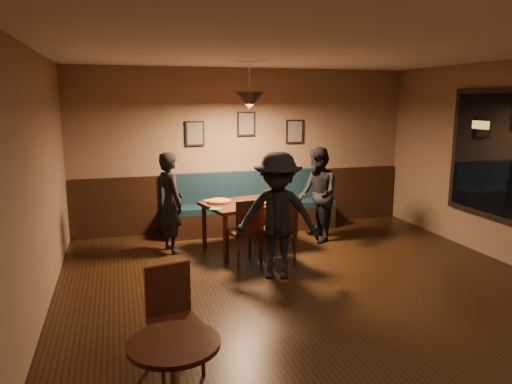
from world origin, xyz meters
TOP-DOWN VIEW (x-y plane):
  - floor at (0.00, 0.00)m, footprint 7.00×7.00m
  - ceiling at (0.00, 0.00)m, footprint 7.00×7.00m
  - wall_back at (0.00, 3.50)m, footprint 6.00×0.00m
  - wall_left at (-3.00, 0.00)m, footprint 0.00×7.00m
  - wainscot at (0.00, 3.47)m, footprint 5.88×0.06m
  - booth_bench at (0.00, 3.20)m, footprint 3.00×0.60m
  - picture_left at (-0.90, 3.47)m, footprint 0.32×0.04m
  - picture_center at (0.00, 3.47)m, footprint 0.32×0.04m
  - picture_right at (0.90, 3.47)m, footprint 0.32×0.04m
  - pendant_lamp at (-0.28, 2.24)m, footprint 0.44×0.44m
  - dining_table at (-0.28, 2.24)m, footprint 1.54×1.19m
  - chair_near_left at (-0.53, 1.64)m, footprint 0.48×0.48m
  - chair_near_right at (-0.07, 1.54)m, footprint 0.47×0.47m
  - diner_left at (-1.45, 2.41)m, footprint 0.51×0.63m
  - diner_right at (0.88, 2.33)m, footprint 0.64×0.79m
  - diner_front at (-0.27, 0.96)m, footprint 1.20×0.93m
  - pizza_a at (-0.74, 2.34)m, footprint 0.46×0.46m
  - pizza_b at (-0.21, 2.10)m, footprint 0.42×0.42m
  - pizza_c at (0.17, 2.36)m, footprint 0.37×0.37m
  - soda_glass at (0.33, 1.94)m, footprint 0.08×0.08m
  - tabasco_bottle at (0.22, 2.21)m, footprint 0.04×0.04m
  - napkin_a at (-0.86, 2.53)m, footprint 0.18×0.18m
  - napkin_b at (-0.87, 1.92)m, footprint 0.22×0.22m
  - cutlery_set at (-0.28, 1.84)m, footprint 0.17×0.03m
  - cafe_chair_far at (-1.79, -0.89)m, footprint 0.47×0.47m

SIDE VIEW (x-z plane):
  - floor at x=0.00m, z-range 0.00..0.00m
  - dining_table at x=-0.28m, z-range 0.00..0.73m
  - cafe_chair_far at x=-1.79m, z-range 0.00..0.90m
  - chair_near_left at x=-0.53m, z-range 0.00..0.93m
  - chair_near_right at x=-0.07m, z-range 0.00..0.96m
  - wainscot at x=0.00m, z-range 0.00..1.00m
  - booth_bench at x=0.00m, z-range 0.00..1.00m
  - cutlery_set at x=-0.28m, z-range 0.73..0.73m
  - napkin_a at x=-0.86m, z-range 0.73..0.74m
  - napkin_b at x=-0.87m, z-range 0.73..0.74m
  - pizza_c at x=0.17m, z-range 0.73..0.77m
  - pizza_b at x=-0.21m, z-range 0.73..0.77m
  - pizza_a at x=-0.74m, z-range 0.73..0.77m
  - diner_left at x=-1.45m, z-range 0.00..1.51m
  - diner_right at x=0.88m, z-range 0.00..1.52m
  - tabasco_bottle at x=0.22m, z-range 0.73..0.86m
  - soda_glass at x=0.33m, z-range 0.73..0.87m
  - diner_front at x=-0.27m, z-range 0.00..1.63m
  - wall_back at x=0.00m, z-range -1.60..4.40m
  - wall_left at x=-3.00m, z-range -2.10..4.90m
  - picture_left at x=-0.90m, z-range 1.49..1.91m
  - picture_right at x=0.90m, z-range 1.49..1.91m
  - picture_center at x=0.00m, z-range 1.64..2.06m
  - pendant_lamp at x=-0.28m, z-range 2.12..2.38m
  - ceiling at x=0.00m, z-range 2.80..2.80m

